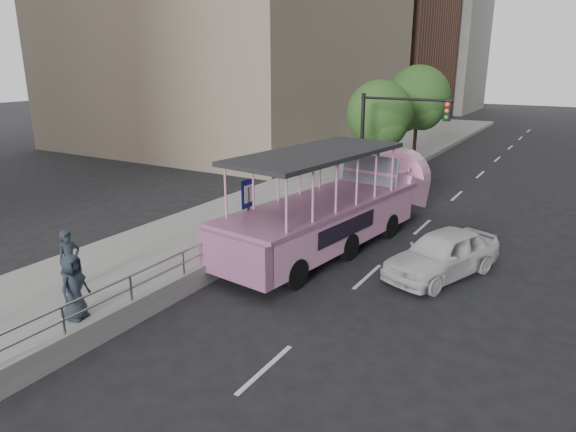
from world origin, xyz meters
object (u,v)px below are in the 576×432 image
object	(u,v)px
parking_sign	(248,212)
street_tree_far	(419,100)
duck_boat	(339,208)
traffic_signal	(386,132)
pedestrian_near	(70,261)
street_tree_near	(381,116)
car	(443,253)
pedestrian_far	(74,287)

from	to	relation	value
parking_sign	street_tree_far	distance (m)	19.09
duck_boat	traffic_signal	xyz separation A→B (m)	(-0.52, 6.06, 2.13)
duck_boat	pedestrian_near	xyz separation A→B (m)	(-4.50, -8.31, -0.18)
street_tree_near	traffic_signal	bearing A→B (deg)	-65.02
car	traffic_signal	world-z (taller)	traffic_signal
street_tree_near	pedestrian_near	bearing A→B (deg)	-97.62
traffic_signal	street_tree_far	distance (m)	9.57
duck_boat	traffic_signal	distance (m)	6.44
pedestrian_near	parking_sign	distance (m)	5.64
parking_sign	street_tree_far	world-z (taller)	street_tree_far
car	street_tree_far	size ratio (longest dim) A/B	0.68
traffic_signal	pedestrian_far	bearing A→B (deg)	-98.97
duck_boat	street_tree_near	xyz separation A→B (m)	(-2.12, 9.48, 2.45)
pedestrian_far	traffic_signal	xyz separation A→B (m)	(2.43, 15.41, 2.33)
duck_boat	car	xyz separation A→B (m)	(4.17, -1.14, -0.62)
duck_boat	parking_sign	size ratio (longest dim) A/B	3.87
traffic_signal	street_tree_near	distance (m)	3.80
parking_sign	traffic_signal	world-z (taller)	traffic_signal
parking_sign	street_tree_far	bearing A→B (deg)	90.63
parking_sign	street_tree_near	bearing A→B (deg)	91.81
pedestrian_near	traffic_signal	size ratio (longest dim) A/B	0.35
pedestrian_far	street_tree_near	distance (m)	19.05
duck_boat	pedestrian_near	distance (m)	9.45
car	pedestrian_near	world-z (taller)	pedestrian_near
street_tree_far	duck_boat	bearing A→B (deg)	-82.93
car	street_tree_far	distance (m)	18.06
pedestrian_near	street_tree_near	size ratio (longest dim) A/B	0.31
pedestrian_near	street_tree_far	bearing A→B (deg)	2.01
pedestrian_near	street_tree_far	size ratio (longest dim) A/B	0.28
traffic_signal	pedestrian_near	bearing A→B (deg)	-105.48
pedestrian_far	street_tree_near	size ratio (longest dim) A/B	0.30
pedestrian_near	traffic_signal	world-z (taller)	traffic_signal
duck_boat	street_tree_far	size ratio (longest dim) A/B	1.77
pedestrian_near	pedestrian_far	world-z (taller)	pedestrian_near
duck_boat	street_tree_near	bearing A→B (deg)	102.61
pedestrian_near	parking_sign	xyz separation A→B (m)	(2.79, 4.86, 0.63)
pedestrian_far	parking_sign	xyz separation A→B (m)	(1.25, 5.92, 0.66)
duck_boat	street_tree_far	xyz separation A→B (m)	(-1.92, 15.48, 2.93)
parking_sign	street_tree_near	distance (m)	13.09
duck_boat	traffic_signal	size ratio (longest dim) A/B	2.19
pedestrian_near	parking_sign	bearing A→B (deg)	-21.64
street_tree_near	street_tree_far	distance (m)	6.02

